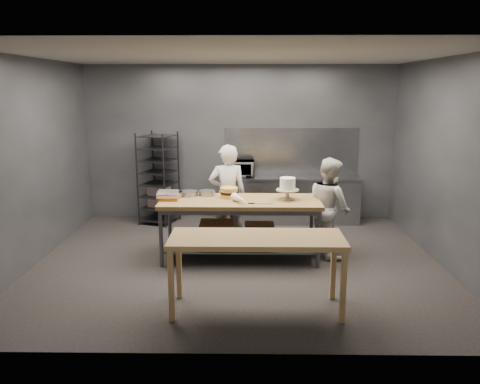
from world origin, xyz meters
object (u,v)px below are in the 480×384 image
object	(u,v)px
microwave	(240,169)
layer_cake	(229,193)
chef_behind	(227,195)
speed_rack	(159,179)
work_table	(238,222)
chef_right	(329,207)
near_counter	(257,244)
frosted_cake_stand	(288,186)

from	to	relation	value
microwave	layer_cake	distance (m)	1.88
chef_behind	layer_cake	bearing A→B (deg)	86.91
speed_rack	work_table	bearing A→B (deg)	-50.73
work_table	microwave	size ratio (longest dim) A/B	4.43
speed_rack	chef_right	size ratio (longest dim) A/B	1.14
near_counter	microwave	xyz separation A→B (m)	(-0.25, 3.72, 0.24)
layer_cake	near_counter	bearing A→B (deg)	-78.13
near_counter	layer_cake	distance (m)	1.89
chef_right	near_counter	bearing A→B (deg)	126.15
chef_behind	chef_right	bearing A→B (deg)	156.10
chef_right	work_table	bearing A→B (deg)	74.10
chef_right	layer_cake	bearing A→B (deg)	69.68
near_counter	frosted_cake_stand	bearing A→B (deg)	74.13
speed_rack	frosted_cake_stand	bearing A→B (deg)	-39.67
near_counter	speed_rack	world-z (taller)	speed_rack
work_table	speed_rack	world-z (taller)	speed_rack
near_counter	microwave	distance (m)	3.74
near_counter	microwave	bearing A→B (deg)	93.81
speed_rack	chef_behind	bearing A→B (deg)	-43.22
near_counter	frosted_cake_stand	world-z (taller)	frosted_cake_stand
speed_rack	chef_behind	size ratio (longest dim) A/B	1.04
speed_rack	frosted_cake_stand	world-z (taller)	speed_rack
speed_rack	microwave	distance (m)	1.57
speed_rack	chef_right	world-z (taller)	speed_rack
near_counter	chef_right	bearing A→B (deg)	58.59
layer_cake	chef_right	bearing A→B (deg)	2.12
work_table	speed_rack	distance (m)	2.48
microwave	near_counter	bearing A→B (deg)	-86.19
work_table	microwave	world-z (taller)	microwave
work_table	speed_rack	xyz separation A→B (m)	(-1.56, 1.90, 0.28)
speed_rack	layer_cake	bearing A→B (deg)	-51.75
microwave	speed_rack	bearing A→B (deg)	-177.06
microwave	layer_cake	xyz separation A→B (m)	(-0.14, -1.88, -0.05)
layer_cake	work_table	bearing A→B (deg)	-37.01
work_table	speed_rack	bearing A→B (deg)	129.27
speed_rack	frosted_cake_stand	size ratio (longest dim) A/B	5.15
chef_right	layer_cake	xyz separation A→B (m)	(-1.55, -0.06, 0.23)
work_table	chef_behind	world-z (taller)	chef_behind
near_counter	speed_rack	xyz separation A→B (m)	(-1.81, 3.64, 0.04)
speed_rack	layer_cake	xyz separation A→B (m)	(1.42, -1.80, 0.14)
near_counter	work_table	bearing A→B (deg)	98.15
frosted_cake_stand	near_counter	bearing A→B (deg)	-105.87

